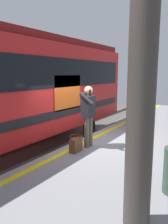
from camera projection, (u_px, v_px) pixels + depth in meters
ground_plane at (79, 166)px, 7.00m from camera, size 26.82×26.82×0.00m
platform at (137, 165)px, 5.99m from camera, size 17.88×3.62×0.86m
safety_line at (88, 141)px, 6.70m from camera, size 17.52×0.16×0.01m
track_rail_near at (45, 155)px, 7.71m from camera, size 23.24×0.08×0.16m
track_rail_far at (16, 148)px, 8.45m from camera, size 23.24×0.08×0.16m
passenger at (88, 111)px, 6.03m from camera, size 0.57×0.55×1.65m
handbag at (76, 144)px, 5.76m from camera, size 0.36×0.33×0.41m
station_column at (141, 92)px, 2.73m from camera, size 0.35×0.35×3.51m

